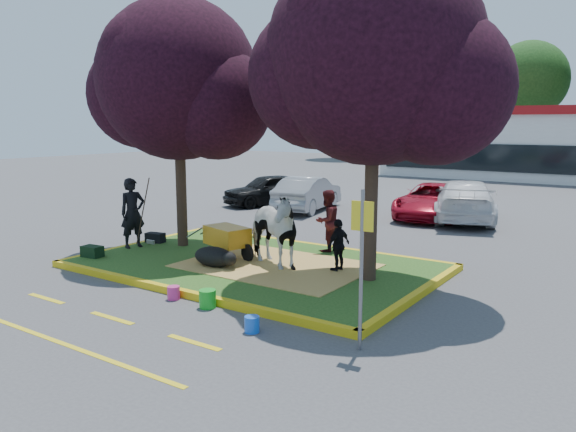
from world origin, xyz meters
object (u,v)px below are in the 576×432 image
Objects in this scene: wheelbarrow at (228,236)px; bucket_green at (208,299)px; handler at (133,213)px; bucket_blue at (252,324)px; cow at (269,229)px; car_silver at (308,194)px; calf at (214,257)px; car_black at (268,190)px; bucket_pink at (174,293)px; sign_post at (362,253)px.

bucket_green is (1.85, -2.78, -0.52)m from wheelbarrow.
handler reaches higher than bucket_blue.
cow is 0.50× the size of car_silver.
wheelbarrow is 8.84m from car_silver.
calf is 10.95m from car_black.
bucket_pink is (-0.37, -2.70, -0.89)m from cow.
calf is at bearing 147.06° from cow.
car_silver is (-8.08, 11.30, -0.85)m from sign_post.
sign_post is 7.22× the size of bucket_green.
bucket_blue is (1.46, -0.52, -0.04)m from bucket_green.
handler is (-3.14, 0.33, 0.70)m from calf.
sign_post is at bearing -2.44° from bucket_pink.
car_black is (-8.46, 11.97, 0.52)m from bucket_blue.
handler is 6.85m from bucket_blue.
sign_post is 9.35× the size of bucket_pink.
calf is 0.43× the size of sign_post.
bucket_blue is at bearing -127.12° from cow.
cow is at bearing -67.17° from handler.
bucket_blue reaches higher than bucket_pink.
handler is 0.48× the size of car_black.
cow reaches higher than car_black.
bucket_pink is at bearing -103.79° from handler.
calf is 3.93× the size of bucket_blue.
car_silver is (-4.79, 11.12, 0.50)m from bucket_green.
bucket_blue is at bearing -56.89° from calf.
handler is 5.32m from bucket_green.
cow is 1.00× the size of wheelbarrow.
handler is 8.85m from car_silver.
car_black is at bearing 125.26° from bucket_blue.
car_silver is (-0.08, 8.84, -0.40)m from handler.
calf is at bearing 109.04° from bucket_pink.
sign_post reaches higher than cow.
car_silver is at bearing 121.61° from sign_post.
sign_post reaches higher than handler.
wheelbarrow is (-1.32, 0.07, -0.34)m from cow.
wheelbarrow is 6.01× the size of bucket_green.
car_black reaches higher than bucket_green.
cow is 1.37m from wheelbarrow.
cow is 9.44m from car_silver.
sign_post is 2.32m from bucket_blue.
bucket_blue is at bearing 107.82° from car_silver.
wheelbarrow is 0.50× the size of car_silver.
bucket_blue is at bearing -173.38° from sign_post.
cow is 2.88m from bucket_green.
cow is 4.20m from handler.
bucket_pink is 0.06× the size of car_silver.
bucket_pink is 0.07× the size of car_black.
cow is 7.79× the size of bucket_pink.
handler reaches higher than cow.
bucket_green is 13.43m from car_black.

